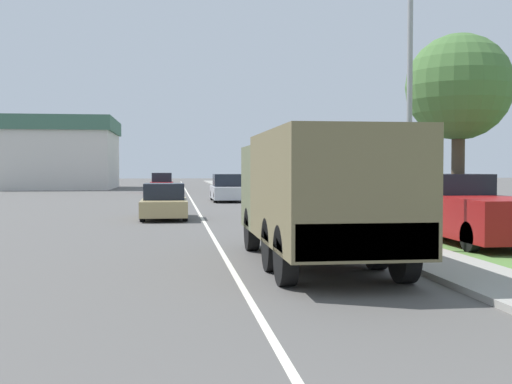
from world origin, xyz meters
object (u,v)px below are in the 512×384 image
at_px(pickup_truck, 468,210).
at_px(car_second_ahead, 227,189).
at_px(military_truck, 317,190).
at_px(car_nearest_ahead, 164,203).
at_px(lamp_post, 402,81).
at_px(car_third_ahead, 162,184).

bearing_deg(pickup_truck, car_second_ahead, 101.78).
distance_m(military_truck, car_nearest_ahead, 13.74).
bearing_deg(pickup_truck, lamp_post, -149.64).
height_order(car_nearest_ahead, car_third_ahead, car_third_ahead).
distance_m(car_nearest_ahead, car_third_ahead, 28.10).
distance_m(car_second_ahead, car_third_ahead, 15.11).
height_order(car_nearest_ahead, car_second_ahead, car_second_ahead).
distance_m(car_third_ahead, pickup_truck, 38.85).
distance_m(pickup_truck, lamp_post, 4.46).
relative_size(pickup_truck, lamp_post, 0.79).
distance_m(car_second_ahead, lamp_post, 25.10).
xyz_separation_m(car_second_ahead, pickup_truck, (4.85, -23.27, 0.15)).
distance_m(car_nearest_ahead, pickup_truck, 12.94).
distance_m(car_nearest_ahead, car_second_ahead, 14.12).
height_order(military_truck, lamp_post, lamp_post).
bearing_deg(car_second_ahead, lamp_post, -84.57).
height_order(car_second_ahead, car_third_ahead, car_second_ahead).
bearing_deg(car_nearest_ahead, car_third_ahead, 91.16).
height_order(military_truck, car_second_ahead, military_truck).
xyz_separation_m(pickup_truck, lamp_post, (-2.50, -1.47, 3.39)).
height_order(car_third_ahead, pickup_truck, pickup_truck).
bearing_deg(car_nearest_ahead, car_second_ahead, 74.57).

